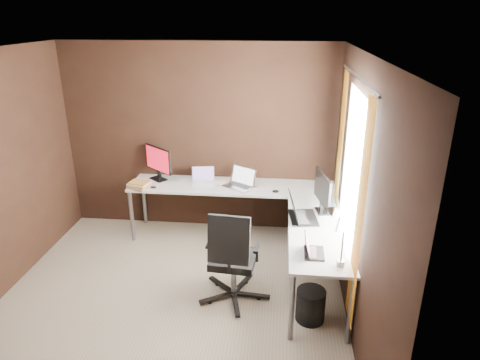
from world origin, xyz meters
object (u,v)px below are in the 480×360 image
Objects in this scene: drawer_pedestal at (306,231)px; office_chair at (233,274)px; laptop_white at (203,179)px; laptop_silver at (240,182)px; desk_lamp at (335,229)px; wastebasket at (311,305)px; monitor_right at (323,191)px; laptop_black_big at (300,214)px; monitor_left at (158,161)px; laptop_black_small at (312,250)px; book_stack at (139,185)px.

office_chair is (-0.79, -1.02, 0.00)m from drawer_pedestal.
laptop_white is 0.70× the size of laptop_silver.
drawer_pedestal is 1.56m from desk_lamp.
laptop_silver is 1.39× the size of wastebasket.
desk_lamp is 1.57× the size of wastebasket.
laptop_black_big is (-0.25, -0.19, -0.20)m from monitor_right.
monitor_left is at bearing 57.38° from monitor_right.
office_chair reaches higher than laptop_black_small.
laptop_silver reaches higher than wastebasket.
laptop_black_big is 0.97m from office_chair.
monitor_left is 0.43× the size of office_chair.
laptop_silver reaches higher than laptop_white.
drawer_pedestal is 1.16× the size of desk_lamp.
monitor_right is at bearing -67.87° from drawer_pedestal.
laptop_black_small reaches higher than wastebasket.
monitor_left is 0.82× the size of monitor_right.
book_stack is (-0.78, -0.27, -0.00)m from laptop_white.
monitor_right is 1.23× the size of laptop_black_big.
laptop_black_small is at bearing -33.61° from book_stack.
monitor_left reaches higher than office_chair.
monitor_left reaches higher than laptop_black_small.
drawer_pedestal is 1.88× the size of laptop_white.
monitor_right is 1.70× the size of book_stack.
office_chair is 3.17× the size of wastebasket.
book_stack is (-1.28, -0.18, -0.01)m from laptop_silver.
drawer_pedestal is 1.10× the size of monitor_right.
book_stack is 2.63m from wastebasket.
desk_lamp reaches higher than monitor_left.
drawer_pedestal is 1.88× the size of book_stack.
laptop_silver is 1.43× the size of book_stack.
laptop_white is (-1.48, 0.75, -0.21)m from monitor_right.
drawer_pedestal is 1.35× the size of laptop_black_big.
laptop_silver is 1.78m from laptop_black_small.
laptop_black_small is 0.82× the size of book_stack.
wastebasket is (-0.13, -0.93, -0.82)m from monitor_right.
office_chair is at bearing -127.74° from drawer_pedestal.
laptop_white is at bearing 45.62° from laptop_black_big.
laptop_silver is at bearing 33.61° from laptop_black_big.
laptop_black_big is at bearing -46.34° from laptop_white.
laptop_black_small is 0.25× the size of office_chair.
wastebasket is (2.13, -1.41, -0.61)m from book_stack.
monitor_right is at bearing -9.03° from laptop_black_small.
laptop_black_big is at bearing 113.25° from desk_lamp.
desk_lamp is 0.50× the size of office_chair.
book_stack is at bearing -79.29° from monitor_left.
laptop_white reaches higher than wastebasket.
wastebasket is at bearing 153.39° from desk_lamp.
laptop_black_big is (0.73, -0.85, 0.00)m from laptop_silver.
laptop_black_big reaches higher than laptop_white.
wastebasket is at bearing -122.87° from laptop_black_small.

